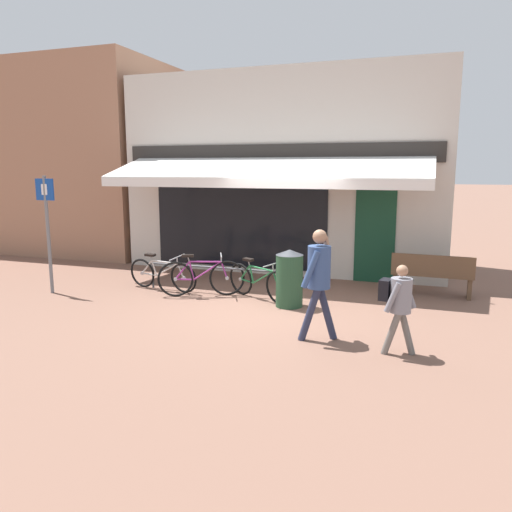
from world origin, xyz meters
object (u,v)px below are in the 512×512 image
pedestrian_adult (319,272)px  bicycle_purple (201,277)px  bicycle_silver (162,274)px  parking_sign (47,222)px  litter_bin (289,278)px  park_bench (432,274)px  bicycle_green (259,282)px  pedestrian_child (399,299)px

pedestrian_adult → bicycle_purple: bearing=143.7°
bicycle_silver → parking_sign: 2.56m
bicycle_purple → litter_bin: bearing=-29.4°
pedestrian_adult → park_bench: 3.78m
bicycle_green → park_bench: bearing=51.5°
litter_bin → park_bench: bearing=33.9°
parking_sign → park_bench: size_ratio=1.51×
bicycle_silver → bicycle_purple: bicycle_purple is taller
bicycle_purple → pedestrian_child: pedestrian_child is taller
bicycle_green → litter_bin: (0.70, -0.26, 0.19)m
bicycle_purple → pedestrian_adult: (2.81, -1.80, 0.66)m
bicycle_silver → litter_bin: (2.90, -0.32, 0.20)m
bicycle_silver → bicycle_green: 2.20m
pedestrian_adult → park_bench: bearing=60.4°
park_bench → pedestrian_child: bearing=-94.9°
bicycle_purple → park_bench: 4.71m
pedestrian_child → pedestrian_adult: bearing=179.5°
litter_bin → park_bench: litter_bin is taller
litter_bin → parking_sign: (-4.99, -0.64, 0.95)m
parking_sign → bicycle_green: bearing=11.9°
pedestrian_child → litter_bin: (-2.08, 1.88, -0.25)m
pedestrian_adult → litter_bin: (-0.91, 1.65, -0.50)m
bicycle_purple → parking_sign: 3.37m
litter_bin → park_bench: (2.54, 1.71, -0.08)m
bicycle_purple → pedestrian_child: (3.99, -2.03, 0.40)m
pedestrian_child → bicycle_purple: bearing=163.5°
bicycle_silver → pedestrian_child: size_ratio=1.35×
pedestrian_child → bicycle_green: bearing=152.9°
bicycle_silver → park_bench: (5.45, 1.38, 0.11)m
bicycle_purple → pedestrian_child: size_ratio=1.26×
bicycle_green → pedestrian_child: 3.54m
bicycle_purple → park_bench: park_bench is taller
pedestrian_adult → park_bench: size_ratio=1.06×
litter_bin → park_bench: size_ratio=0.67×
park_bench → litter_bin: bearing=-143.8°
bicycle_green → pedestrian_adult: (1.61, -1.92, 0.68)m
park_bench → pedestrian_adult: bearing=-113.6°
parking_sign → bicycle_purple: bearing=14.3°
bicycle_silver → pedestrian_child: bearing=-15.3°
pedestrian_child → park_bench: bearing=93.2°
bicycle_purple → pedestrian_adult: size_ratio=0.95×
bicycle_silver → pedestrian_adult: pedestrian_adult is taller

